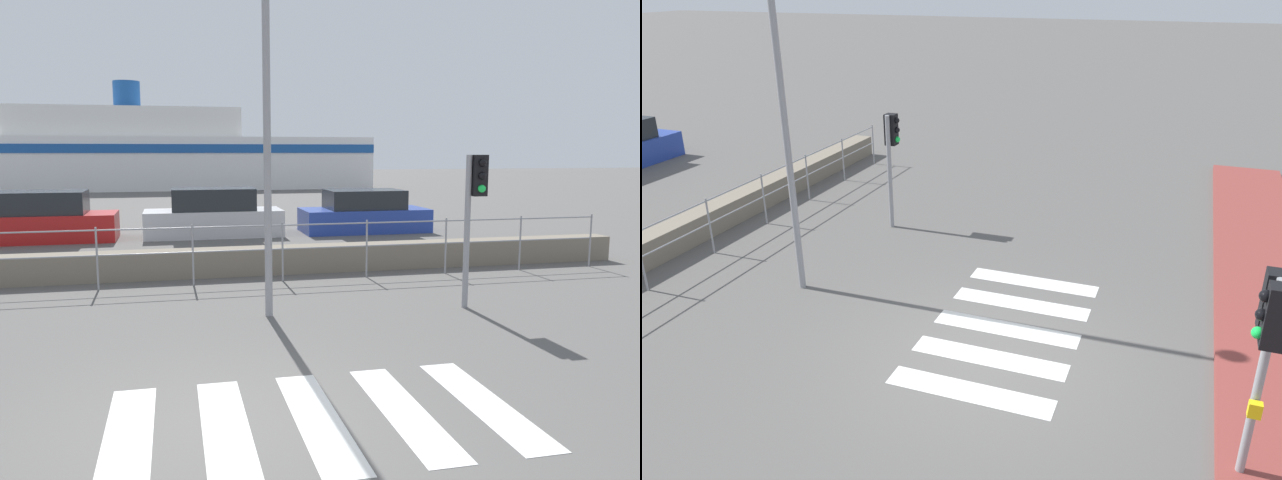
% 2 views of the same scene
% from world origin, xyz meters
% --- Properties ---
extents(ground_plane, '(160.00, 160.00, 0.00)m').
position_xyz_m(ground_plane, '(0.00, 0.00, 0.00)').
color(ground_plane, '#565451').
extents(crosswalk, '(4.05, 2.40, 0.01)m').
position_xyz_m(crosswalk, '(0.98, 0.00, 0.00)').
color(crosswalk, silver).
rests_on(crosswalk, ground_plane).
extents(traffic_light_near, '(0.58, 0.41, 2.57)m').
position_xyz_m(traffic_light_near, '(-1.27, -3.45, 2.00)').
color(traffic_light_near, gray).
rests_on(traffic_light_near, ground_plane).
extents(traffic_light_far, '(0.34, 0.32, 2.57)m').
position_xyz_m(traffic_light_far, '(4.53, 3.76, 1.89)').
color(traffic_light_far, gray).
rests_on(traffic_light_far, ground_plane).
extents(streetlamp, '(0.32, 1.04, 6.64)m').
position_xyz_m(streetlamp, '(1.11, 3.82, 4.06)').
color(streetlamp, gray).
rests_on(streetlamp, ground_plane).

